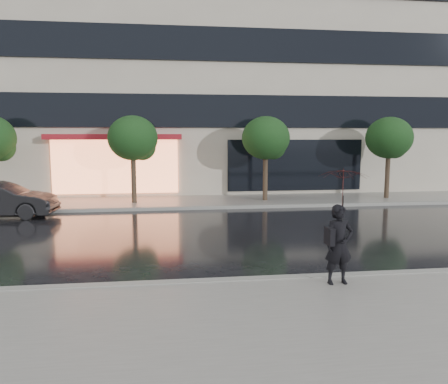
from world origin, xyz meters
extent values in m
plane|color=black|center=(0.00, 0.00, 0.00)|extent=(120.00, 120.00, 0.00)
cube|color=slate|center=(0.00, -3.25, 0.06)|extent=(60.00, 4.50, 0.12)
cube|color=slate|center=(0.00, 10.25, 0.06)|extent=(60.00, 3.50, 0.12)
cube|color=gray|center=(0.00, -1.00, 0.07)|extent=(60.00, 0.25, 0.14)
cube|color=gray|center=(0.00, 8.50, 0.07)|extent=(60.00, 0.25, 0.14)
cube|color=#BAB19D|center=(0.00, 18.00, 9.00)|extent=(30.00, 12.00, 18.00)
cube|color=black|center=(0.00, 11.94, 4.30)|extent=(28.00, 0.12, 1.60)
cube|color=black|center=(0.00, 11.94, 7.50)|extent=(28.00, 0.12, 1.60)
cube|color=#FF8C59|center=(-4.00, 11.92, 1.60)|extent=(6.00, 0.10, 2.60)
cube|color=maroon|center=(-4.00, 11.59, 3.05)|extent=(6.40, 0.70, 0.25)
cube|color=black|center=(5.00, 11.94, 1.60)|extent=(7.00, 0.10, 2.60)
sphere|color=black|center=(-8.60, 10.20, 2.60)|extent=(1.20, 1.20, 1.20)
cylinder|color=#33261C|center=(-3.00, 10.00, 1.10)|extent=(0.22, 0.22, 2.20)
ellipsoid|color=black|center=(-3.00, 10.00, 3.00)|extent=(2.20, 2.20, 1.98)
sphere|color=black|center=(-2.60, 10.20, 2.60)|extent=(1.20, 1.20, 1.20)
cylinder|color=#33261C|center=(3.00, 10.00, 1.10)|extent=(0.22, 0.22, 2.20)
ellipsoid|color=black|center=(3.00, 10.00, 3.00)|extent=(2.20, 2.20, 1.98)
sphere|color=black|center=(3.40, 10.20, 2.60)|extent=(1.20, 1.20, 1.20)
cylinder|color=#33261C|center=(9.00, 10.00, 1.10)|extent=(0.22, 0.22, 2.20)
ellipsoid|color=black|center=(9.00, 10.00, 3.00)|extent=(2.20, 2.20, 1.98)
sphere|color=black|center=(9.40, 10.20, 2.60)|extent=(1.20, 1.20, 1.20)
imported|color=black|center=(-7.84, 7.63, 0.68)|extent=(4.17, 1.63, 1.35)
imported|color=black|center=(1.94, -1.50, 0.93)|extent=(0.62, 0.43, 1.63)
imported|color=#340A09|center=(1.99, -1.50, 2.03)|extent=(1.05, 1.07, 0.90)
cylinder|color=black|center=(1.99, -1.50, 1.53)|extent=(0.02, 0.02, 0.81)
cube|color=black|center=(1.70, -1.57, 1.13)|extent=(0.13, 0.31, 0.35)
camera|label=1|loc=(-1.47, -9.74, 3.13)|focal=35.00mm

